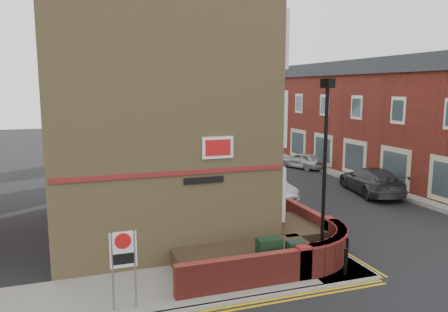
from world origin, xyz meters
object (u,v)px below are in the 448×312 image
lamppost (324,174)px  silver_car_near (270,186)px  zone_sign (123,256)px  utility_cabinet_large (269,256)px

lamppost → silver_car_near: bearing=75.2°
lamppost → zone_sign: lamppost is taller
utility_cabinet_large → zone_sign: zone_sign is taller
zone_sign → silver_car_near: 13.81m
lamppost → zone_sign: (-6.60, -0.70, -1.70)m
lamppost → utility_cabinet_large: 3.24m
zone_sign → silver_car_near: (9.14, 10.31, -0.99)m
lamppost → utility_cabinet_large: (-1.90, 0.10, -2.62)m
utility_cabinet_large → silver_car_near: utility_cabinet_large is taller
silver_car_near → utility_cabinet_large: bearing=-122.3°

